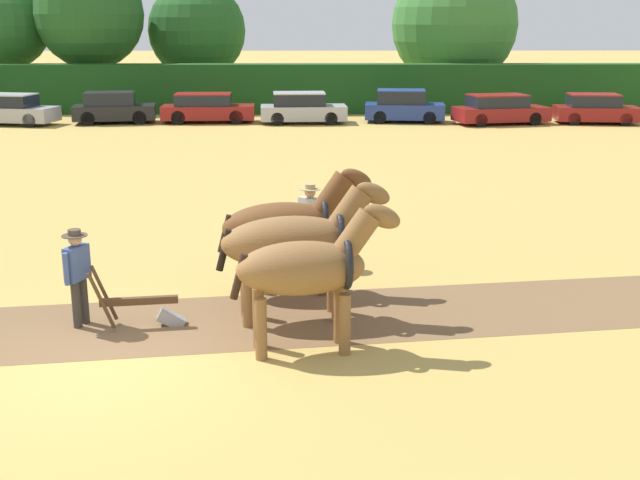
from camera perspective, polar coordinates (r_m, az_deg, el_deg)
ground_plane at (r=12.31m, az=-14.41°, el=-8.48°), size 240.00×240.00×0.00m
plowed_furrow_strip at (r=13.76m, az=-18.14°, el=-6.16°), size 25.53×6.09×0.01m
hedgerow at (r=43.65m, az=-4.51°, el=10.68°), size 58.09×1.46×2.59m
tree_far_left at (r=49.21m, az=-21.39°, el=13.98°), size 4.63×4.63×6.84m
tree_left at (r=47.60m, az=-16.08°, el=15.16°), size 5.95×5.95×8.11m
tree_center_left at (r=49.04m, az=-8.74°, el=14.51°), size 5.68×5.68×7.08m
tree_center at (r=48.22m, az=9.53°, el=14.89°), size 7.19×7.19×8.18m
draft_horse_lead_left at (r=11.92m, az=-0.82°, el=-2.01°), size 2.63×1.11×2.34m
draft_horse_lead_right at (r=13.21m, az=-1.62°, el=-0.13°), size 2.95×1.22×2.39m
draft_horse_trail_left at (r=14.54m, az=-2.26°, el=1.04°), size 2.88×1.22×2.37m
plow at (r=13.47m, az=-12.21°, el=-4.77°), size 1.54×0.54×1.13m
farmer_at_plow at (r=13.60m, az=-16.86°, el=-2.09°), size 0.41×0.61×1.64m
farmer_beside_team at (r=16.26m, az=-0.70°, el=1.57°), size 0.51×0.47×1.69m
parked_car_left at (r=41.32m, az=-21.11°, el=8.63°), size 4.36×2.43×1.46m
parked_car_center_left at (r=40.49m, az=-14.49°, el=9.07°), size 4.08×2.29×1.50m
parked_car_center at (r=39.86m, az=-8.05°, el=9.26°), size 4.53×1.89×1.41m
parked_car_center_right at (r=39.20m, az=-1.28°, el=9.33°), size 4.20×1.99×1.49m
parked_car_right at (r=39.87m, az=5.96°, el=9.41°), size 3.97×2.07×1.57m
parked_car_far_right at (r=39.81m, az=12.67°, el=9.02°), size 4.69×2.63×1.42m
parked_car_end_right at (r=41.30m, az=18.99°, el=8.78°), size 4.02×2.12×1.42m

